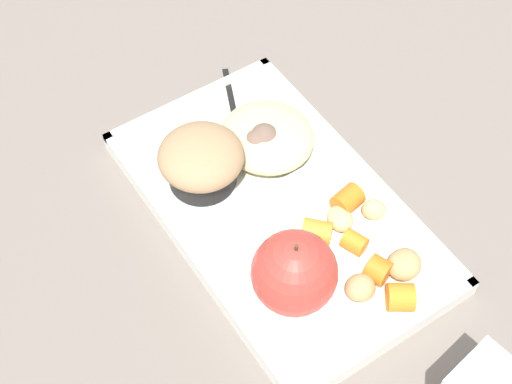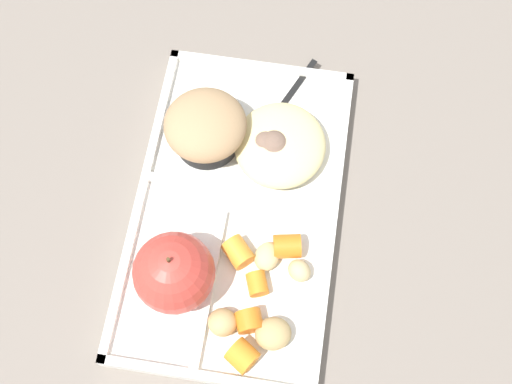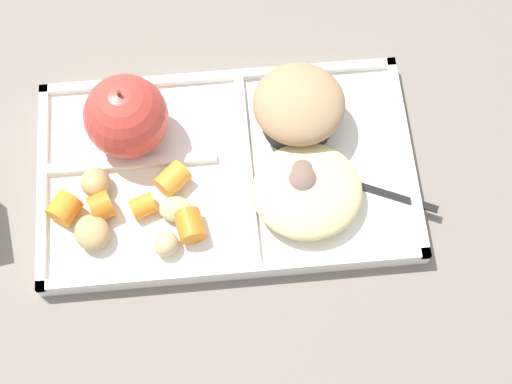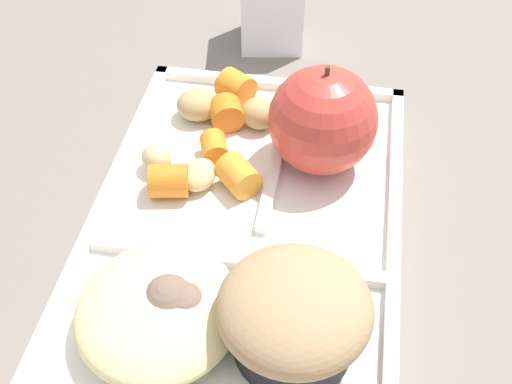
% 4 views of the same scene
% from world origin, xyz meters
% --- Properties ---
extents(ground, '(6.00, 6.00, 0.00)m').
position_xyz_m(ground, '(0.00, 0.00, 0.00)').
color(ground, slate).
extents(lunch_tray, '(0.38, 0.22, 0.02)m').
position_xyz_m(lunch_tray, '(-0.00, 0.00, 0.01)').
color(lunch_tray, white).
rests_on(lunch_tray, ground).
extents(green_apple, '(0.08, 0.08, 0.09)m').
position_xyz_m(green_apple, '(-0.09, 0.05, 0.06)').
color(green_apple, '#C63D33').
rests_on(green_apple, lunch_tray).
extents(bran_muffin, '(0.09, 0.09, 0.06)m').
position_xyz_m(bran_muffin, '(0.08, 0.05, 0.05)').
color(bran_muffin, black).
rests_on(bran_muffin, lunch_tray).
extents(carrot_slice_edge, '(0.04, 0.04, 0.03)m').
position_xyz_m(carrot_slice_edge, '(-0.16, -0.03, 0.03)').
color(carrot_slice_edge, orange).
rests_on(carrot_slice_edge, lunch_tray).
extents(carrot_slice_back, '(0.03, 0.03, 0.03)m').
position_xyz_m(carrot_slice_back, '(-0.12, -0.03, 0.03)').
color(carrot_slice_back, orange).
rests_on(carrot_slice_back, lunch_tray).
extents(carrot_slice_near_corner, '(0.03, 0.03, 0.02)m').
position_xyz_m(carrot_slice_near_corner, '(-0.08, -0.04, 0.03)').
color(carrot_slice_near_corner, orange).
rests_on(carrot_slice_near_corner, lunch_tray).
extents(carrot_slice_tilted, '(0.03, 0.03, 0.03)m').
position_xyz_m(carrot_slice_tilted, '(-0.04, -0.06, 0.03)').
color(carrot_slice_tilted, orange).
rests_on(carrot_slice_tilted, lunch_tray).
extents(carrot_slice_large, '(0.04, 0.04, 0.03)m').
position_xyz_m(carrot_slice_large, '(-0.05, -0.01, 0.03)').
color(carrot_slice_large, orange).
rests_on(carrot_slice_large, lunch_tray).
extents(potato_chunk_golden, '(0.03, 0.03, 0.03)m').
position_xyz_m(potato_chunk_golden, '(-0.13, -0.01, 0.03)').
color(potato_chunk_golden, tan).
rests_on(potato_chunk_golden, lunch_tray).
extents(potato_chunk_corner, '(0.04, 0.03, 0.02)m').
position_xyz_m(potato_chunk_corner, '(-0.05, -0.04, 0.02)').
color(potato_chunk_corner, tan).
rests_on(potato_chunk_corner, lunch_tray).
extents(potato_chunk_browned, '(0.04, 0.05, 0.03)m').
position_xyz_m(potato_chunk_browned, '(-0.13, -0.06, 0.03)').
color(potato_chunk_browned, tan).
rests_on(potato_chunk_browned, lunch_tray).
extents(potato_chunk_large, '(0.03, 0.03, 0.02)m').
position_xyz_m(potato_chunk_large, '(-0.06, -0.08, 0.03)').
color(potato_chunk_large, tan).
rests_on(potato_chunk_large, lunch_tray).
extents(egg_noodle_pile, '(0.11, 0.10, 0.03)m').
position_xyz_m(egg_noodle_pile, '(0.08, -0.04, 0.03)').
color(egg_noodle_pile, beige).
rests_on(egg_noodle_pile, lunch_tray).
extents(meatball_side, '(0.04, 0.04, 0.04)m').
position_xyz_m(meatball_side, '(0.07, -0.02, 0.03)').
color(meatball_side, '#755B4C').
rests_on(meatball_side, lunch_tray).
extents(meatball_back, '(0.04, 0.04, 0.04)m').
position_xyz_m(meatball_back, '(0.07, -0.03, 0.03)').
color(meatball_back, '#755B4C').
rests_on(meatball_back, lunch_tray).
extents(plastic_fork, '(0.14, 0.07, 0.00)m').
position_xyz_m(plastic_fork, '(0.12, -0.03, 0.02)').
color(plastic_fork, black).
rests_on(plastic_fork, lunch_tray).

